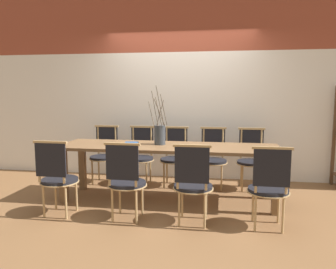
# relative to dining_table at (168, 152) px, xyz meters

# --- Properties ---
(ground_plane) EXTENTS (16.00, 16.00, 0.00)m
(ground_plane) POSITION_rel_dining_table_xyz_m (0.00, 0.00, -0.67)
(ground_plane) COLOR brown
(wall_rear) EXTENTS (12.00, 0.06, 3.20)m
(wall_rear) POSITION_rel_dining_table_xyz_m (0.00, 1.30, 0.93)
(wall_rear) COLOR silver
(wall_rear) RESTS_ON ground_plane
(dining_table) EXTENTS (2.96, 0.82, 0.77)m
(dining_table) POSITION_rel_dining_table_xyz_m (0.00, 0.00, 0.00)
(dining_table) COLOR brown
(dining_table) RESTS_ON ground_plane
(chair_near_leftend) EXTENTS (0.46, 0.46, 0.93)m
(chair_near_leftend) POSITION_rel_dining_table_xyz_m (-1.22, -0.76, -0.18)
(chair_near_leftend) COLOR black
(chair_near_leftend) RESTS_ON ground_plane
(chair_near_left) EXTENTS (0.46, 0.46, 0.93)m
(chair_near_left) POSITION_rel_dining_table_xyz_m (-0.37, -0.76, -0.18)
(chair_near_left) COLOR black
(chair_near_left) RESTS_ON ground_plane
(chair_near_center) EXTENTS (0.46, 0.46, 0.93)m
(chair_near_center) POSITION_rel_dining_table_xyz_m (0.41, -0.76, -0.18)
(chair_near_center) COLOR black
(chair_near_center) RESTS_ON ground_plane
(chair_near_right) EXTENTS (0.46, 0.46, 0.93)m
(chair_near_right) POSITION_rel_dining_table_xyz_m (1.23, -0.76, -0.18)
(chair_near_right) COLOR black
(chair_near_right) RESTS_ON ground_plane
(chair_far_leftend) EXTENTS (0.46, 0.46, 0.93)m
(chair_far_leftend) POSITION_rel_dining_table_xyz_m (-1.19, 0.76, -0.18)
(chair_far_leftend) COLOR black
(chair_far_leftend) RESTS_ON ground_plane
(chair_far_left) EXTENTS (0.46, 0.46, 0.93)m
(chair_far_left) POSITION_rel_dining_table_xyz_m (-0.58, 0.76, -0.18)
(chair_far_left) COLOR black
(chair_far_left) RESTS_ON ground_plane
(chair_far_center) EXTENTS (0.46, 0.46, 0.93)m
(chair_far_center) POSITION_rel_dining_table_xyz_m (-0.02, 0.76, -0.18)
(chair_far_center) COLOR black
(chair_far_center) RESTS_ON ground_plane
(chair_far_right) EXTENTS (0.46, 0.46, 0.93)m
(chair_far_right) POSITION_rel_dining_table_xyz_m (0.58, 0.76, -0.18)
(chair_far_right) COLOR black
(chair_far_right) RESTS_ON ground_plane
(chair_far_rightend) EXTENTS (0.46, 0.46, 0.93)m
(chair_far_rightend) POSITION_rel_dining_table_xyz_m (1.17, 0.76, -0.18)
(chair_far_rightend) COLOR black
(chair_far_rightend) RESTS_ON ground_plane
(vase_centerpiece) EXTENTS (0.27, 0.25, 0.80)m
(vase_centerpiece) POSITION_rel_dining_table_xyz_m (-0.13, 0.07, 0.24)
(vase_centerpiece) COLOR #33383D
(vase_centerpiece) RESTS_ON dining_table
(book_stack) EXTENTS (0.22, 0.21, 0.04)m
(book_stack) POSITION_rel_dining_table_xyz_m (-0.50, -0.04, 0.11)
(book_stack) COLOR beige
(book_stack) RESTS_ON dining_table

